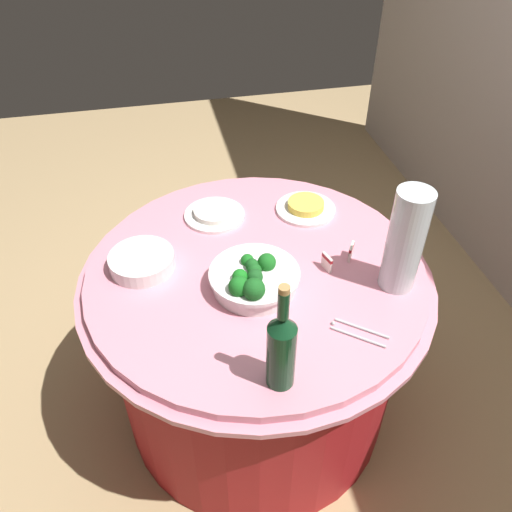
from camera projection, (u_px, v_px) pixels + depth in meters
name	position (u px, v px, depth m)	size (l,w,h in m)	color
ground_plane	(256.00, 400.00, 2.17)	(6.00, 6.00, 0.00)	tan
buffet_table	(256.00, 341.00, 1.92)	(1.16, 1.16, 0.74)	maroon
broccoli_bowl	(254.00, 279.00, 1.58)	(0.28, 0.28, 0.12)	white
plate_stack	(142.00, 261.00, 1.67)	(0.21, 0.21, 0.05)	white
wine_bottle	(281.00, 348.00, 1.27)	(0.07, 0.07, 0.34)	#113A1F
decorative_fruit_vase	(404.00, 247.00, 1.53)	(0.11, 0.11, 0.34)	silver
serving_tongs	(357.00, 332.00, 1.47)	(0.13, 0.15, 0.01)	silver
food_plate_rice	(214.00, 213.00, 1.89)	(0.22, 0.22, 0.03)	white
food_plate_fried_egg	(306.00, 207.00, 1.92)	(0.22, 0.22, 0.04)	white
label_placard_front	(327.00, 262.00, 1.66)	(0.05, 0.02, 0.05)	white
label_placard_mid	(351.00, 251.00, 1.70)	(0.05, 0.03, 0.05)	white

